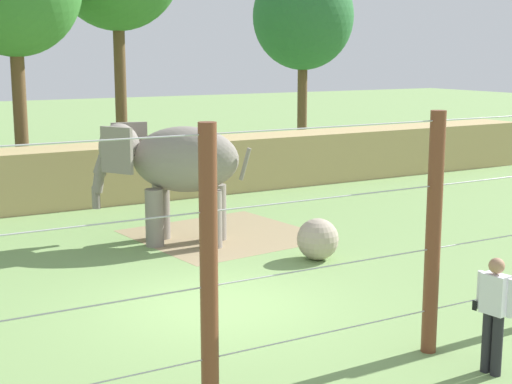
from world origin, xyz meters
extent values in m
plane|color=#759956|center=(0.00, 0.00, 0.00)|extent=(120.00, 120.00, 0.00)
cube|color=#937F5B|center=(2.53, 4.62, 0.00)|extent=(4.46, 4.43, 0.01)
cube|color=tan|center=(0.00, 10.18, 0.85)|extent=(36.00, 1.80, 1.69)
cylinder|color=gray|center=(0.65, 4.46, 0.67)|extent=(0.42, 0.42, 1.34)
cylinder|color=gray|center=(1.07, 5.07, 0.67)|extent=(0.42, 0.42, 1.34)
cylinder|color=gray|center=(1.77, 3.68, 0.67)|extent=(0.42, 0.42, 1.34)
cylinder|color=gray|center=(2.19, 4.29, 0.67)|extent=(0.42, 0.42, 1.34)
ellipsoid|color=gray|center=(1.42, 4.37, 1.99)|extent=(2.80, 2.51, 1.53)
ellipsoid|color=gray|center=(0.14, 5.26, 2.25)|extent=(1.38, 1.40, 1.10)
cube|color=gray|center=(-0.11, 4.74, 2.25)|extent=(0.51, 0.79, 1.05)
cube|color=gray|center=(0.54, 5.68, 2.25)|extent=(0.86, 0.24, 1.05)
cylinder|color=gray|center=(-0.20, 5.50, 1.86)|extent=(0.56, 0.52, 0.60)
cylinder|color=gray|center=(-0.29, 5.56, 1.44)|extent=(0.42, 0.40, 0.56)
cylinder|color=gray|center=(-0.36, 5.61, 1.05)|extent=(0.27, 0.27, 0.53)
cylinder|color=gray|center=(2.55, 3.58, 1.89)|extent=(0.29, 0.24, 0.76)
sphere|color=tan|center=(3.26, 1.62, 0.45)|extent=(0.91, 0.91, 0.91)
cylinder|color=brown|center=(-1.83, -3.44, 1.81)|extent=(0.23, 0.23, 3.62)
cylinder|color=brown|center=(1.82, -3.44, 1.81)|extent=(0.23, 0.23, 3.62)
cylinder|color=#B7B7BC|center=(0.00, -3.44, 0.65)|extent=(11.01, 0.02, 0.02)
cylinder|color=#B7B7BC|center=(0.00, -3.44, 1.59)|extent=(11.01, 0.02, 0.02)
cylinder|color=#B7B7BC|center=(0.00, -3.44, 2.53)|extent=(11.01, 0.02, 0.02)
cylinder|color=#B7B7BC|center=(0.00, -3.44, 3.47)|extent=(11.01, 0.02, 0.02)
cylinder|color=#232328|center=(2.05, -4.55, 0.44)|extent=(0.15, 0.15, 0.88)
cylinder|color=#232328|center=(2.02, -4.39, 0.44)|extent=(0.15, 0.15, 0.88)
cube|color=silver|center=(2.03, -4.47, 1.16)|extent=(0.27, 0.39, 0.56)
sphere|color=#A87A5B|center=(2.03, -4.47, 1.56)|extent=(0.22, 0.22, 0.22)
cylinder|color=silver|center=(2.07, -4.71, 1.16)|extent=(0.10, 0.10, 0.54)
cylinder|color=silver|center=(1.99, -4.23, 1.16)|extent=(0.10, 0.10, 0.54)
cube|color=black|center=(1.91, -4.22, 0.94)|extent=(0.03, 0.07, 0.14)
cylinder|color=brown|center=(4.11, 16.20, 2.84)|extent=(0.44, 0.44, 5.68)
cylinder|color=brown|center=(-0.24, 13.59, 2.35)|extent=(0.44, 0.44, 4.69)
cylinder|color=brown|center=(13.21, 17.51, 2.03)|extent=(0.44, 0.44, 4.07)
ellipsoid|color=#286633|center=(13.21, 17.51, 5.99)|extent=(4.51, 4.51, 4.73)
camera|label=1|loc=(-5.75, -11.48, 4.43)|focal=53.09mm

